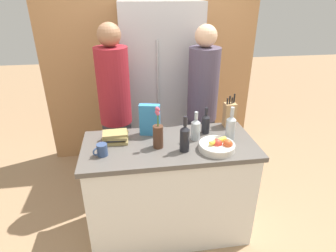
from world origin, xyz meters
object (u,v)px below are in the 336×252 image
Objects in this scene: bottle_vinegar at (231,127)px; bottle_water at (196,129)px; knife_block at (229,114)px; coffee_mug at (102,150)px; flower_vase at (158,134)px; fruit_bowl at (217,146)px; book_stack at (116,137)px; person_at_sink at (115,106)px; bottle_oil at (206,123)px; person_in_blue at (202,103)px; cereal_box at (150,120)px; bottle_wine at (185,138)px; refrigerator at (160,91)px.

bottle_water is (-0.28, 0.04, -0.02)m from bottle_vinegar.
knife_block reaches higher than coffee_mug.
flower_vase is 3.15× the size of coffee_mug.
bottle_vinegar is (0.15, 0.15, 0.08)m from fruit_bowl.
book_stack is 0.12× the size of person_at_sink.
bottle_oil reaches higher than fruit_bowl.
flower_vase is 0.33m from bottle_water.
person_in_blue is (0.20, 0.56, -0.00)m from bottle_water.
book_stack is (-0.33, 0.14, -0.07)m from flower_vase.
bottle_water is (0.65, -0.06, 0.05)m from book_stack.
knife_block reaches higher than fruit_bowl.
bottle_wine is (0.24, -0.31, -0.02)m from cereal_box.
bottle_water reaches higher than fruit_bowl.
person_in_blue is at bearing 36.19° from cereal_box.
book_stack is (-0.50, -1.05, -0.01)m from refrigerator.
person_at_sink is (-0.30, 0.42, -0.02)m from cereal_box.
person_at_sink is (-0.66, 0.57, 0.02)m from bottle_water.
fruit_bowl is (0.28, -1.30, -0.02)m from refrigerator.
cereal_box is at bearing 127.25° from bottle_wine.
fruit_bowl is at bearing -13.94° from flower_vase.
coffee_mug is 0.90m from bottle_oil.
bottle_oil is (-0.01, 0.30, 0.06)m from fruit_bowl.
cereal_box reaches higher than coffee_mug.
bottle_water is 0.87m from person_at_sink.
refrigerator reaches higher than coffee_mug.
person_in_blue is at bearing 50.78° from flower_vase.
fruit_bowl is 0.27m from bottle_wine.
bottle_water is at bearing -82.08° from refrigerator.
flower_vase is at bearing -38.73° from person_at_sink.
refrigerator is 1.16m from book_stack.
refrigerator reaches higher than book_stack.
fruit_bowl is at bearing -17.70° from book_stack.
bottle_wine is at bearing -163.46° from bottle_vinegar.
knife_block reaches higher than bottle_water.
book_stack is 0.90× the size of bottle_oil.
knife_block is 0.74m from flower_vase.
fruit_bowl is 0.81× the size of flower_vase.
bottle_vinegar reaches higher than cereal_box.
person_at_sink is (-1.02, 0.36, 0.00)m from knife_block.
bottle_oil is (-0.25, -0.11, -0.02)m from knife_block.
fruit_bowl is at bearing -77.72° from refrigerator.
flower_vase is 1.47× the size of bottle_oil.
flower_vase reaches higher than knife_block.
flower_vase reaches higher than bottle_vinegar.
refrigerator is at bearing 64.58° from book_stack.
bottle_wine reaches higher than cereal_box.
refrigerator is at bearing 102.28° from fruit_bowl.
cereal_box reaches higher than bottle_water.
coffee_mug is at bearing 176.78° from fruit_bowl.
bottle_vinegar is 1.16× the size of bottle_water.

